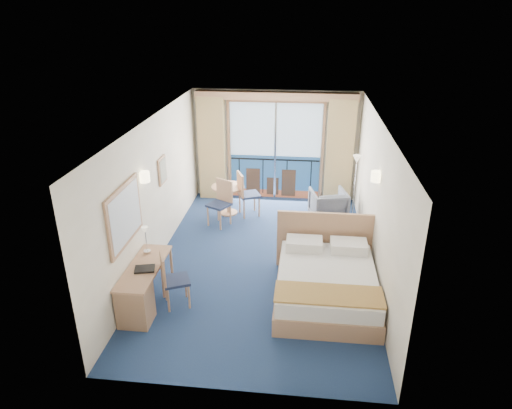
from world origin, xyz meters
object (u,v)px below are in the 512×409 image
floor_lamp (356,171)px  table_chair_a (246,192)px  nightstand (356,250)px  armchair (328,205)px  desk_chair (171,277)px  round_table (228,193)px  table_chair_b (221,200)px  bed (326,282)px  desk (137,297)px

floor_lamp → table_chair_a: floor_lamp is taller
nightstand → armchair: 1.96m
nightstand → desk_chair: 3.51m
table_chair_a → round_table: bearing=57.4°
nightstand → round_table: (-2.77, 2.00, 0.24)m
table_chair_a → table_chair_b: bearing=113.6°
round_table → table_chair_b: 0.58m
bed → desk: bearing=-163.5°
armchair → round_table: 2.32m
round_table → table_chair_a: bearing=-8.8°
floor_lamp → table_chair_a: size_ratio=1.43×
nightstand → desk: (-3.51, -2.05, 0.10)m
nightstand → desk: bearing=-149.7°
bed → table_chair_a: size_ratio=2.02×
floor_lamp → round_table: floor_lamp is taller
desk → desk_chair: bearing=41.4°
nightstand → round_table: size_ratio=0.73×
floor_lamp → table_chair_a: 2.52m
nightstand → armchair: (-0.47, 1.91, 0.08)m
armchair → desk_chair: bearing=40.4°
table_chair_b → table_chair_a: bearing=76.3°
nightstand → armchair: armchair is taller
bed → armchair: bearing=87.5°
armchair → round_table: armchair is taller
table_chair_b → floor_lamp: bearing=41.9°
desk → desk_chair: desk_chair is taller
desk → bed: bearing=16.5°
desk_chair → desk: bearing=107.9°
nightstand → table_chair_a: (-2.36, 1.94, 0.31)m
round_table → table_chair_b: (-0.05, -0.57, 0.06)m
nightstand → round_table: round_table is taller
desk → table_chair_b: (0.68, 3.48, 0.19)m
armchair → floor_lamp: bearing=-174.5°
desk → table_chair_b: table_chair_b is taller
nightstand → desk_chair: (-3.08, -1.67, 0.26)m
desk → table_chair_a: table_chair_a is taller
desk_chair → table_chair_a: (0.72, 3.61, 0.05)m
desk → table_chair_a: size_ratio=1.41×
bed → table_chair_a: bearing=119.3°
bed → desk_chair: (-2.48, -0.48, 0.22)m
nightstand → floor_lamp: bearing=87.2°
armchair → table_chair_a: 1.91m
armchair → desk_chair: desk_chair is taller
nightstand → desk_chair: bearing=-151.5°
bed → table_chair_b: 3.44m
table_chair_a → table_chair_b: 0.69m
nightstand → armchair: size_ratio=0.71×
bed → round_table: bed is taller
nightstand → desk_chair: desk_chair is taller
armchair → floor_lamp: floor_lamp is taller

